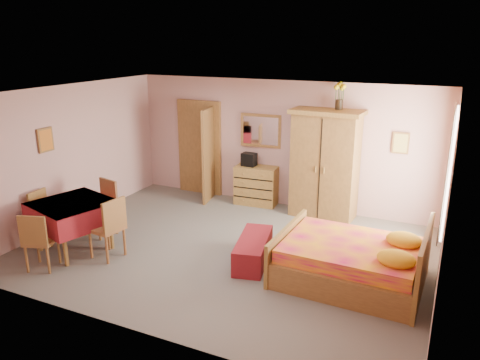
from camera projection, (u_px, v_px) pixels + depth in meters
The scene contains 23 objects.
floor at pixel (227, 249), 7.85m from camera, with size 6.50×6.50×0.00m, color slate.
ceiling at pixel (226, 93), 7.08m from camera, with size 6.50×6.50×0.00m, color brown.
wall_back at pixel (281, 144), 9.63m from camera, with size 6.50×0.10×2.60m, color #C89691.
wall_front at pixel (128, 232), 5.30m from camera, with size 6.50×0.10×2.60m, color #C89691.
wall_left at pixel (72, 155), 8.78m from camera, with size 0.10×5.00×2.60m, color #C89691.
wall_right at pixel (447, 205), 6.15m from camera, with size 0.10×5.00×2.60m, color #C89691.
doorway at pixel (200, 149), 10.45m from camera, with size 1.06×0.12×2.15m, color #9E6B35.
window at pixel (448, 171), 7.17m from camera, with size 0.08×1.40×1.95m, color white.
picture_left at pixel (45, 140), 8.13m from camera, with size 0.04×0.32×0.42m, color orange.
picture_back at pixel (401, 143), 8.58m from camera, with size 0.30×0.04×0.40m, color #D8BF59.
chest_of_drawers at pixel (256, 185), 9.87m from camera, with size 0.87×0.44×0.83m, color #A37737.
wall_mirror at pixel (261, 131), 9.72m from camera, with size 0.88×0.05×0.70m, color white.
stereo at pixel (249, 159), 9.77m from camera, with size 0.29×0.21×0.27m, color black.
floor_lamp at pixel (299, 162), 9.38m from camera, with size 0.26×0.26×2.02m, color black.
wardrobe at pixel (325, 164), 9.02m from camera, with size 1.35×0.70×2.12m, color olive.
sunflower_vase at pixel (340, 96), 8.66m from camera, with size 0.20×0.20×0.51m, color yellow.
bed at pixel (351, 250), 6.72m from camera, with size 2.06×1.62×0.95m, color #CB1351.
bench at pixel (253, 250), 7.37m from camera, with size 0.44×1.20×0.40m, color maroon.
dining_table at pixel (75, 226), 7.73m from camera, with size 1.15×1.15×0.84m, color maroon.
chair_south at pixel (41, 240), 7.10m from camera, with size 0.42×0.42×0.93m, color olive.
chair_north at pixel (101, 209), 8.31m from camera, with size 0.45×0.45×0.99m, color #A46E37.
chair_west at pixel (48, 217), 8.03m from camera, with size 0.41×0.41×0.91m, color olive.
chair_east at pixel (106, 228), 7.45m from camera, with size 0.46×0.46×1.01m, color #9F6436.
Camera 1 is at (3.22, -6.40, 3.42)m, focal length 35.00 mm.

